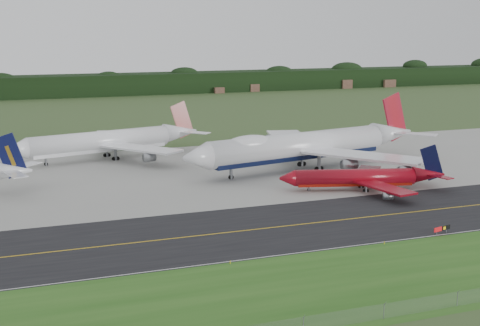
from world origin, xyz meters
The scene contains 13 objects.
ground centered at (0.00, 0.00, 0.00)m, with size 600.00×600.00×0.00m, color #2D4520.
grass_verge centered at (0.00, -35.00, 0.01)m, with size 400.00×30.00×0.01m, color #255418.
taxiway centered at (0.00, -4.00, 0.01)m, with size 400.00×32.00×0.02m, color black.
apron centered at (0.00, 51.00, 0.01)m, with size 400.00×78.00×0.01m, color gray.
taxiway_centreline centered at (0.00, -4.00, 0.03)m, with size 400.00×0.40×0.00m, color gold.
taxiway_edge_line centered at (0.00, -19.50, 0.03)m, with size 400.00×0.25×0.00m, color silver.
horizon_treeline centered at (0.00, 273.76, 5.47)m, with size 700.00×25.00×12.00m.
jet_ba_747 centered at (14.64, 43.87, 6.72)m, with size 78.06×63.70×19.74m.
jet_red_737 centered at (17.27, 17.11, 3.04)m, with size 40.14×32.01×11.00m.
jet_star_tail centered at (-33.65, 78.23, 5.30)m, with size 59.73×49.06×15.89m.
taxiway_sign centered at (13.18, -18.96, 1.04)m, with size 4.33×1.19×1.47m.
edge_marker_left centered at (-30.29, -20.50, 0.25)m, with size 0.16×0.16×0.50m, color yellow.
edge_marker_center centered at (-0.51, -20.50, 0.25)m, with size 0.16×0.16×0.50m, color yellow.
Camera 1 is at (-65.45, -120.30, 38.59)m, focal length 50.00 mm.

